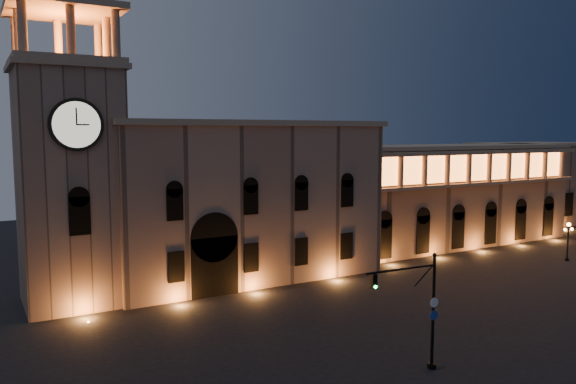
# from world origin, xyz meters

# --- Properties ---
(ground) EXTENTS (160.00, 160.00, 0.00)m
(ground) POSITION_xyz_m (0.00, 0.00, 0.00)
(ground) COLOR black
(ground) RESTS_ON ground
(government_building) EXTENTS (30.80, 12.80, 17.60)m
(government_building) POSITION_xyz_m (-2.08, 21.93, 8.77)
(government_building) COLOR #846656
(government_building) RESTS_ON ground
(clock_tower) EXTENTS (9.80, 9.80, 32.40)m
(clock_tower) POSITION_xyz_m (-20.50, 20.98, 12.50)
(clock_tower) COLOR #846656
(clock_tower) RESTS_ON ground
(colonnade_wing) EXTENTS (40.60, 11.50, 14.50)m
(colonnade_wing) POSITION_xyz_m (32.00, 23.92, 7.33)
(colonnade_wing) COLOR #7F6151
(colonnade_wing) RESTS_ON ground
(secondary_building) EXTENTS (20.00, 12.00, 14.00)m
(secondary_building) POSITION_xyz_m (58.00, 30.00, 7.00)
(secondary_building) COLOR #7F6151
(secondary_building) RESTS_ON ground
(traffic_light) EXTENTS (5.95, 0.80, 8.17)m
(traffic_light) POSITION_xyz_m (-2.46, -7.41, 4.29)
(traffic_light) COLOR black
(traffic_light) RESTS_ON ground
(street_lamp_near) EXTENTS (1.71, 0.52, 4.94)m
(street_lamp_near) POSITION_xyz_m (37.05, 8.29, 2.95)
(street_lamp_near) COLOR black
(street_lamp_near) RESTS_ON ground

